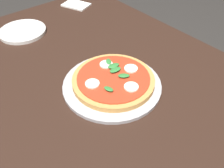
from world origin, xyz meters
TOP-DOWN VIEW (x-y plane):
  - dining_table at (0.00, 0.00)m, footprint 1.45×0.90m
  - serving_tray at (-0.01, -0.01)m, footprint 0.32×0.32m
  - pizza at (-0.01, 0.00)m, footprint 0.27×0.27m
  - plate_white at (-0.52, -0.08)m, footprint 0.20×0.20m
  - napkin at (-0.60, 0.24)m, footprint 0.15×0.13m

SIDE VIEW (x-z plane):
  - dining_table at x=0.00m, z-range 0.26..0.96m
  - napkin at x=-0.60m, z-range 0.70..0.71m
  - serving_tray at x=-0.01m, z-range 0.70..0.71m
  - plate_white at x=-0.52m, z-range 0.70..0.71m
  - pizza at x=-0.01m, z-range 0.71..0.74m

